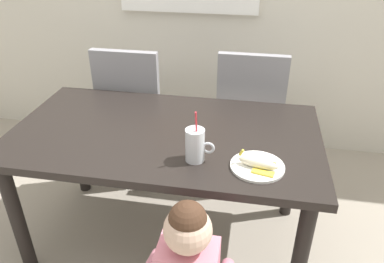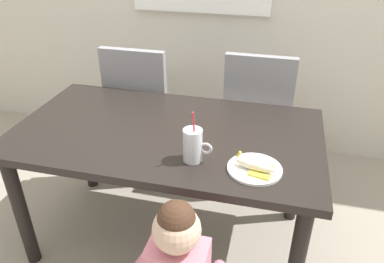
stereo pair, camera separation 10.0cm
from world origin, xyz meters
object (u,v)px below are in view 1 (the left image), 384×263
dining_table (165,147)px  milk_cup (195,147)px  peeled_banana (259,163)px  dining_chair_right (250,110)px  dining_chair_left (134,106)px  snack_plate (257,166)px

dining_table → milk_cup: milk_cup is taller
milk_cup → peeled_banana: 0.28m
dining_chair_right → milk_cup: 0.96m
dining_table → milk_cup: (0.19, -0.22, 0.16)m
dining_chair_left → milk_cup: (0.56, -0.83, 0.25)m
dining_chair_left → milk_cup: size_ratio=3.83×
dining_table → peeled_banana: (0.46, -0.25, 0.13)m
dining_chair_left → snack_plate: (0.83, -0.84, 0.19)m
dining_chair_left → milk_cup: milk_cup is taller
dining_table → milk_cup: size_ratio=6.09×
snack_plate → dining_chair_left: bearing=134.6°
dining_table → snack_plate: bearing=-27.0°
dining_table → snack_plate: (0.46, -0.23, 0.10)m
dining_table → peeled_banana: 0.54m
dining_table → snack_plate: size_ratio=6.63×
dining_chair_right → snack_plate: 0.94m
snack_plate → peeled_banana: size_ratio=1.31×
dining_chair_left → dining_chair_right: same height
dining_table → dining_chair_left: (-0.37, 0.61, -0.09)m
dining_chair_right → dining_table: bearing=59.4°
dining_table → dining_chair_left: 0.72m
milk_cup → snack_plate: 0.28m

